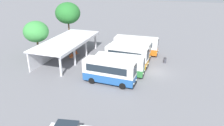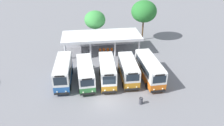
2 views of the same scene
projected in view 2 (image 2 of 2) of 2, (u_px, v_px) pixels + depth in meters
The scene contains 14 objects.
ground_plane at pixel (106, 101), 27.62m from camera, with size 180.00×180.00×0.00m, color slate.
city_bus_nearest_orange at pixel (63, 71), 30.68m from camera, with size 2.41×7.39×3.43m.
city_bus_second_in_row at pixel (85, 72), 30.74m from camera, with size 2.55×7.50×3.05m.
city_bus_middle_cream at pixel (107, 71), 30.80m from camera, with size 2.43×6.95×3.40m.
city_bus_fourth_amber at pixel (128, 69), 31.32m from camera, with size 2.46×6.71×3.22m.
city_bus_fifth_blue at pixel (149, 68), 31.54m from camera, with size 2.56×8.17×3.26m.
terminal_canopy at pixel (101, 37), 40.48m from camera, with size 14.65×6.21×3.40m.
waiting_chair_end_by_column at pixel (100, 50), 40.22m from camera, with size 0.44×0.44×0.86m.
waiting_chair_second_from_end at pixel (104, 50), 40.36m from camera, with size 0.44×0.44×0.86m.
waiting_chair_middle_seat at pixel (108, 50), 40.39m from camera, with size 0.44×0.44×0.86m.
waiting_chair_fourth_seat at pixel (112, 50), 40.47m from camera, with size 0.44×0.44×0.86m.
roadside_tree_behind_canopy at pixel (95, 20), 43.64m from camera, with size 4.35×4.35×6.51m.
roadside_tree_east_of_canopy at pixel (144, 11), 43.42m from camera, with size 5.25×5.25×8.46m.
litter_bin_apron at pixel (141, 101), 26.92m from camera, with size 0.49×0.49×0.90m.
Camera 2 is at (-2.24, -21.85, 17.47)m, focal length 33.92 mm.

